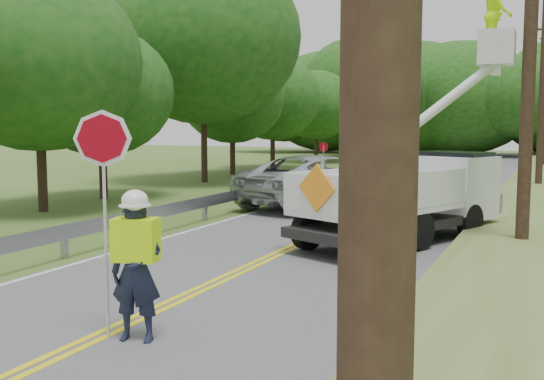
% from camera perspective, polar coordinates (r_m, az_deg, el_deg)
% --- Properties ---
extents(ground, '(140.00, 140.00, 0.00)m').
position_cam_1_polar(ground, '(8.93, -16.64, -13.34)').
color(ground, '#495D21').
rests_on(ground, ground).
extents(road, '(7.20, 96.00, 0.03)m').
position_cam_1_polar(road, '(21.27, 8.98, -1.95)').
color(road, '#555558').
rests_on(road, ground).
extents(guardrail, '(0.18, 48.00, 0.77)m').
position_cam_1_polar(guardrail, '(23.41, 0.09, 0.18)').
color(guardrail, '#93979B').
rests_on(guardrail, ground).
extents(utility_poles, '(1.60, 43.30, 10.00)m').
position_cam_1_polar(utility_poles, '(23.45, 23.36, 11.25)').
color(utility_poles, black).
rests_on(utility_poles, ground).
extents(treeline_left, '(10.51, 55.44, 11.65)m').
position_cam_1_polar(treeline_left, '(38.82, 0.03, 10.43)').
color(treeline_left, '#332319').
rests_on(treeline_left, ground).
extents(treeline_horizon, '(56.71, 15.19, 11.65)m').
position_cam_1_polar(treeline_horizon, '(62.79, 21.14, 7.93)').
color(treeline_horizon, '#144813').
rests_on(treeline_horizon, ground).
extents(flagger, '(1.15, 0.61, 3.10)m').
position_cam_1_polar(flagger, '(8.54, -12.44, -6.30)').
color(flagger, '#191E33').
rests_on(flagger, road).
extents(bucket_truck, '(4.64, 6.57, 6.25)m').
position_cam_1_polar(bucket_truck, '(16.27, 14.00, 0.66)').
color(bucket_truck, black).
rests_on(bucket_truck, road).
extents(suv_silver, '(4.95, 7.29, 1.85)m').
position_cam_1_polar(suv_silver, '(22.20, 4.49, 0.86)').
color(suv_silver, silver).
rests_on(suv_silver, road).
extents(suv_darkgrey, '(3.83, 5.90, 1.59)m').
position_cam_1_polar(suv_darkgrey, '(34.38, 11.14, 2.35)').
color(suv_darkgrey, '#373A3E').
rests_on(suv_darkgrey, road).
extents(stop_sign_permanent, '(0.46, 0.06, 2.14)m').
position_cam_1_polar(stop_sign_permanent, '(28.91, 4.75, 2.91)').
color(stop_sign_permanent, '#93979B').
rests_on(stop_sign_permanent, ground).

